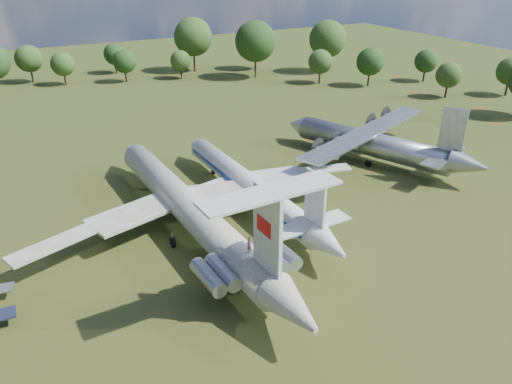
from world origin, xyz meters
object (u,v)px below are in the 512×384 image
il62_airliner (189,214)px  an12_transport (371,147)px  person_on_il62 (249,244)px  tu104_jet (248,189)px

il62_airliner → an12_transport: (35.35, 8.30, -0.14)m
il62_airliner → an12_transport: il62_airliner is taller
il62_airliner → person_on_il62: (0.86, -14.98, 3.57)m
tu104_jet → person_on_il62: bearing=-118.5°
il62_airliner → tu104_jet: 10.82m
an12_transport → person_on_il62: bearing=-168.3°
il62_airliner → person_on_il62: size_ratio=30.81×
tu104_jet → il62_airliner: bearing=-161.7°
an12_transport → person_on_il62: 41.77m
il62_airliner → tu104_jet: il62_airliner is taller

